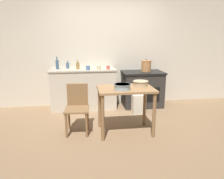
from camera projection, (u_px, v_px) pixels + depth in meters
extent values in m
plane|color=#896B4C|center=(116.00, 128.00, 3.95)|extent=(14.00, 14.00, 0.00)
cube|color=beige|center=(106.00, 51.00, 5.17)|extent=(8.00, 0.07, 2.55)
cube|color=beige|center=(84.00, 89.00, 4.99)|extent=(1.44, 0.56, 0.88)
cube|color=#A9A08F|center=(83.00, 70.00, 4.88)|extent=(1.47, 0.59, 0.03)
cube|color=#2D2B28|center=(142.00, 90.00, 5.16)|extent=(0.90, 0.62, 0.78)
cube|color=black|center=(143.00, 72.00, 5.06)|extent=(0.94, 0.66, 0.04)
cube|color=black|center=(146.00, 95.00, 4.87)|extent=(0.63, 0.01, 0.33)
cube|color=#997047|center=(126.00, 89.00, 3.63)|extent=(0.93, 0.63, 0.03)
cylinder|color=olive|center=(103.00, 118.00, 3.41)|extent=(0.06, 0.06, 0.75)
cylinder|color=olive|center=(154.00, 116.00, 3.53)|extent=(0.06, 0.06, 0.75)
cylinder|color=olive|center=(100.00, 107.00, 3.93)|extent=(0.06, 0.06, 0.75)
cylinder|color=olive|center=(145.00, 105.00, 4.04)|extent=(0.06, 0.06, 0.75)
cube|color=olive|center=(77.00, 109.00, 3.67)|extent=(0.43, 0.43, 0.03)
cube|color=olive|center=(77.00, 94.00, 3.80)|extent=(0.36, 0.06, 0.39)
cylinder|color=olive|center=(66.00, 126.00, 3.55)|extent=(0.04, 0.04, 0.41)
cylinder|color=olive|center=(87.00, 125.00, 3.57)|extent=(0.04, 0.04, 0.41)
cylinder|color=olive|center=(69.00, 118.00, 3.87)|extent=(0.04, 0.04, 0.41)
cylinder|color=olive|center=(88.00, 118.00, 3.89)|extent=(0.04, 0.04, 0.41)
cube|color=beige|center=(139.00, 104.00, 4.68)|extent=(0.28, 0.19, 0.41)
cylinder|color=#B77A47|center=(146.00, 66.00, 5.05)|extent=(0.22, 0.22, 0.24)
cylinder|color=#B77A47|center=(146.00, 61.00, 5.02)|extent=(0.23, 0.23, 0.02)
sphere|color=black|center=(146.00, 60.00, 5.02)|extent=(0.02, 0.02, 0.02)
cylinder|color=tan|center=(141.00, 83.00, 3.78)|extent=(0.25, 0.25, 0.08)
cylinder|color=tan|center=(141.00, 81.00, 3.77)|extent=(0.27, 0.27, 0.01)
cylinder|color=#93A8B2|center=(122.00, 87.00, 3.51)|extent=(0.26, 0.26, 0.09)
cylinder|color=#8597A0|center=(122.00, 84.00, 3.50)|extent=(0.28, 0.28, 0.01)
cylinder|color=olive|center=(78.00, 66.00, 4.87)|extent=(0.08, 0.08, 0.14)
cylinder|color=olive|center=(78.00, 61.00, 4.85)|extent=(0.03, 0.03, 0.06)
cylinder|color=#3D5675|center=(57.00, 65.00, 4.84)|extent=(0.07, 0.07, 0.20)
cylinder|color=#3D5675|center=(57.00, 58.00, 4.81)|extent=(0.03, 0.03, 0.08)
cylinder|color=#3D5675|center=(68.00, 66.00, 4.96)|extent=(0.07, 0.07, 0.12)
cylinder|color=#3D5675|center=(67.00, 62.00, 4.94)|extent=(0.03, 0.03, 0.05)
cylinder|color=#B74C42|center=(108.00, 67.00, 4.84)|extent=(0.07, 0.07, 0.08)
cylinder|color=#4C6B99|center=(88.00, 68.00, 4.73)|extent=(0.09, 0.09, 0.09)
cylinder|color=beige|center=(99.00, 68.00, 4.77)|extent=(0.09, 0.09, 0.09)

